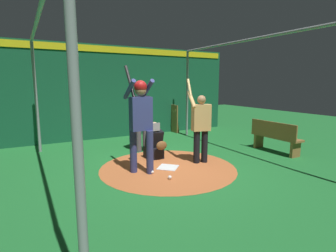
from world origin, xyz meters
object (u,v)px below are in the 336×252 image
(batter, at_px, (141,117))
(umpire, at_px, (142,116))
(bench, at_px, (275,137))
(baseball_0, at_px, (170,177))
(home_plate, at_px, (168,167))
(visitor, at_px, (201,124))
(catcher, at_px, (154,144))
(bat_rack, at_px, (174,119))
(baseball_1, at_px, (152,172))

(batter, height_order, umpire, batter)
(batter, relative_size, bench, 1.57)
(baseball_0, bearing_deg, home_plate, 153.84)
(visitor, xyz_separation_m, bench, (0.23, 2.32, -0.49))
(catcher, relative_size, visitor, 0.47)
(bat_rack, bearing_deg, home_plate, -32.04)
(baseball_0, bearing_deg, umpire, 170.21)
(catcher, distance_m, baseball_1, 1.18)
(visitor, distance_m, baseball_0, 1.60)
(baseball_0, distance_m, baseball_1, 0.48)
(baseball_1, bearing_deg, umpire, 162.78)
(home_plate, height_order, batter, batter)
(home_plate, xyz_separation_m, catcher, (-0.80, 0.06, 0.35))
(visitor, xyz_separation_m, baseball_1, (0.18, -1.35, -0.88))
(batter, height_order, baseball_0, batter)
(bench, distance_m, baseball_1, 3.69)
(batter, xyz_separation_m, visitor, (0.01, 1.51, -0.27))
(baseball_0, xyz_separation_m, baseball_1, (-0.45, -0.17, 0.00))
(visitor, relative_size, bench, 1.38)
(baseball_0, bearing_deg, baseball_1, -159.16)
(batter, height_order, visitor, batter)
(visitor, bearing_deg, catcher, -121.32)
(home_plate, relative_size, bench, 0.29)
(visitor, bearing_deg, home_plate, -76.77)
(batter, distance_m, bat_rack, 4.76)
(umpire, distance_m, bench, 3.67)
(batter, xyz_separation_m, catcher, (-0.81, 0.71, -0.83))
(baseball_1, bearing_deg, home_plate, 111.43)
(umpire, height_order, bench, umpire)
(catcher, distance_m, bat_rack, 3.64)
(home_plate, distance_m, bench, 3.22)
(home_plate, distance_m, batter, 1.35)
(baseball_0, bearing_deg, bat_rack, 148.79)
(catcher, bearing_deg, umpire, 178.96)
(umpire, height_order, visitor, visitor)
(home_plate, xyz_separation_m, visitor, (0.01, 0.87, 0.91))
(umpire, bearing_deg, bench, 59.14)
(catcher, bearing_deg, baseball_1, -28.76)
(umpire, relative_size, visitor, 0.89)
(umpire, xyz_separation_m, baseball_0, (2.26, -0.39, -0.95))
(umpire, distance_m, baseball_1, 2.12)
(bench, height_order, baseball_1, bench)
(umpire, relative_size, bat_rack, 1.68)
(catcher, distance_m, baseball_0, 1.52)
(umpire, bearing_deg, baseball_0, -9.79)
(bench, relative_size, baseball_1, 19.37)
(bench, relative_size, baseball_0, 19.37)
(catcher, xyz_separation_m, visitor, (0.82, 0.81, 0.56))
(catcher, bearing_deg, bat_rack, 142.04)
(home_plate, relative_size, bat_rack, 0.40)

